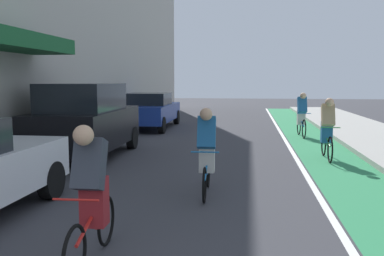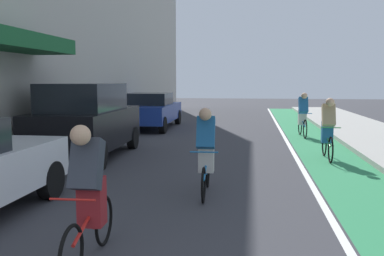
{
  "view_description": "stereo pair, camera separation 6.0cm",
  "coord_description": "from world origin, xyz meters",
  "px_view_note": "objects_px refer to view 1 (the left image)",
  "views": [
    {
      "loc": [
        1.18,
        -0.95,
        2.05
      ],
      "look_at": [
        -0.11,
        8.49,
        0.97
      ],
      "focal_mm": 39.02,
      "sensor_mm": 36.0,
      "label": 1
    },
    {
      "loc": [
        1.24,
        -0.94,
        2.05
      ],
      "look_at": [
        -0.11,
        8.49,
        0.97
      ],
      "focal_mm": 39.02,
      "sensor_mm": 36.0,
      "label": 2
    }
  ],
  "objects_px": {
    "parked_sedan_blue": "(149,110)",
    "cyclist_trailing": "(327,127)",
    "cyclist_far": "(302,114)",
    "cyclist_lead": "(91,190)",
    "parked_suv_black": "(86,120)",
    "cyclist_mid": "(207,148)"
  },
  "relations": [
    {
      "from": "cyclist_mid",
      "to": "parked_suv_black",
      "type": "bearing_deg",
      "value": 138.4
    },
    {
      "from": "parked_suv_black",
      "to": "cyclist_far",
      "type": "bearing_deg",
      "value": 39.85
    },
    {
      "from": "cyclist_far",
      "to": "cyclist_mid",
      "type": "bearing_deg",
      "value": -107.79
    },
    {
      "from": "parked_sedan_blue",
      "to": "cyclist_trailing",
      "type": "height_order",
      "value": "cyclist_trailing"
    },
    {
      "from": "parked_suv_black",
      "to": "parked_sedan_blue",
      "type": "bearing_deg",
      "value": 90.01
    },
    {
      "from": "parked_sedan_blue",
      "to": "cyclist_mid",
      "type": "relative_size",
      "value": 2.84
    },
    {
      "from": "cyclist_trailing",
      "to": "parked_sedan_blue",
      "type": "bearing_deg",
      "value": 134.71
    },
    {
      "from": "cyclist_trailing",
      "to": "cyclist_far",
      "type": "relative_size",
      "value": 0.99
    },
    {
      "from": "parked_sedan_blue",
      "to": "cyclist_far",
      "type": "relative_size",
      "value": 2.72
    },
    {
      "from": "parked_suv_black",
      "to": "cyclist_far",
      "type": "xyz_separation_m",
      "value": [
        6.19,
        5.17,
        -0.16
      ]
    },
    {
      "from": "parked_suv_black",
      "to": "cyclist_mid",
      "type": "xyz_separation_m",
      "value": [
        3.53,
        -3.13,
        -0.17
      ]
    },
    {
      "from": "parked_suv_black",
      "to": "cyclist_lead",
      "type": "height_order",
      "value": "parked_suv_black"
    },
    {
      "from": "cyclist_lead",
      "to": "cyclist_far",
      "type": "height_order",
      "value": "cyclist_far"
    },
    {
      "from": "cyclist_mid",
      "to": "cyclist_trailing",
      "type": "distance_m",
      "value": 4.73
    },
    {
      "from": "cyclist_mid",
      "to": "cyclist_trailing",
      "type": "bearing_deg",
      "value": 54.02
    },
    {
      "from": "cyclist_mid",
      "to": "cyclist_far",
      "type": "xyz_separation_m",
      "value": [
        2.66,
        8.3,
        0.01
      ]
    },
    {
      "from": "parked_sedan_blue",
      "to": "cyclist_trailing",
      "type": "bearing_deg",
      "value": -45.29
    },
    {
      "from": "cyclist_lead",
      "to": "parked_suv_black",
      "type": "bearing_deg",
      "value": 112.45
    },
    {
      "from": "parked_sedan_blue",
      "to": "cyclist_lead",
      "type": "relative_size",
      "value": 2.81
    },
    {
      "from": "cyclist_trailing",
      "to": "cyclist_far",
      "type": "bearing_deg",
      "value": 91.48
    },
    {
      "from": "parked_sedan_blue",
      "to": "parked_suv_black",
      "type": "bearing_deg",
      "value": -89.99
    },
    {
      "from": "parked_suv_black",
      "to": "cyclist_far",
      "type": "relative_size",
      "value": 2.45
    }
  ]
}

